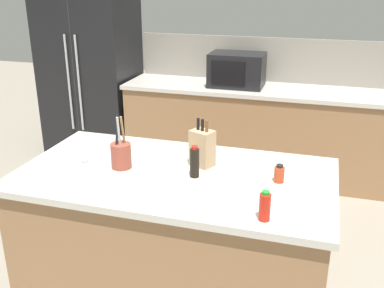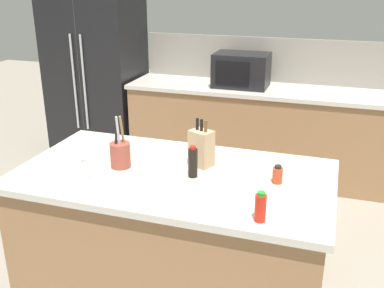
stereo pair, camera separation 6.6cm
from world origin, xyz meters
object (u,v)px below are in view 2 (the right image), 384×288
at_px(knife_block, 201,148).
at_px(hot_sauce_bottle, 260,207).
at_px(soy_sauce_bottle, 193,162).
at_px(spice_jar_paprika, 277,175).
at_px(salt_shaker, 84,170).
at_px(utensil_crock, 120,154).
at_px(microwave, 241,70).
at_px(refrigerator, 97,76).

bearing_deg(knife_block, hot_sauce_bottle, -26.52).
bearing_deg(soy_sauce_bottle, spice_jar_paprika, 8.16).
distance_m(knife_block, salt_shaker, 0.69).
bearing_deg(knife_block, utensil_crock, -136.08).
xyz_separation_m(microwave, knife_block, (0.20, -2.05, -0.05)).
bearing_deg(salt_shaker, utensil_crock, 64.58).
bearing_deg(microwave, refrigerator, 178.25).
height_order(utensil_crock, hot_sauce_bottle, utensil_crock).
xyz_separation_m(salt_shaker, soy_sauce_bottle, (0.56, 0.23, 0.03)).
bearing_deg(spice_jar_paprika, refrigerator, 136.92).
distance_m(microwave, spice_jar_paprika, 2.25).
bearing_deg(utensil_crock, refrigerator, 122.32).
height_order(microwave, utensil_crock, microwave).
bearing_deg(salt_shaker, soy_sauce_bottle, 22.31).
height_order(utensil_crock, spice_jar_paprika, utensil_crock).
xyz_separation_m(microwave, spice_jar_paprika, (0.67, -2.15, -0.12)).
xyz_separation_m(microwave, soy_sauce_bottle, (0.20, -2.22, -0.08)).
relative_size(microwave, soy_sauce_bottle, 2.91).
relative_size(salt_shaker, spice_jar_paprika, 1.22).
relative_size(knife_block, utensil_crock, 0.91).
relative_size(knife_block, soy_sauce_bottle, 1.55).
bearing_deg(utensil_crock, hot_sauce_bottle, -22.09).
relative_size(soy_sauce_bottle, hot_sauce_bottle, 1.25).
bearing_deg(spice_jar_paprika, microwave, 107.33).
bearing_deg(utensil_crock, salt_shaker, -115.42).
height_order(utensil_crock, soy_sauce_bottle, utensil_crock).
bearing_deg(salt_shaker, spice_jar_paprika, 16.12).
xyz_separation_m(utensil_crock, spice_jar_paprika, (0.92, 0.07, -0.03)).
xyz_separation_m(refrigerator, spice_jar_paprika, (2.35, -2.20, 0.06)).
bearing_deg(salt_shaker, hot_sauce_bottle, -7.76).
xyz_separation_m(microwave, hot_sauce_bottle, (0.65, -2.58, -0.10)).
bearing_deg(soy_sauce_bottle, hot_sauce_bottle, -39.34).
height_order(knife_block, spice_jar_paprika, knife_block).
xyz_separation_m(refrigerator, utensil_crock, (1.44, -2.27, 0.10)).
bearing_deg(knife_block, refrigerator, 155.31).
height_order(spice_jar_paprika, hot_sauce_bottle, hot_sauce_bottle).
bearing_deg(soy_sauce_bottle, microwave, 95.27).
height_order(knife_block, soy_sauce_bottle, knife_block).
bearing_deg(refrigerator, soy_sauce_bottle, -50.24).
bearing_deg(refrigerator, spice_jar_paprika, -43.08).
height_order(utensil_crock, salt_shaker, utensil_crock).
distance_m(salt_shaker, hot_sauce_bottle, 1.01).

